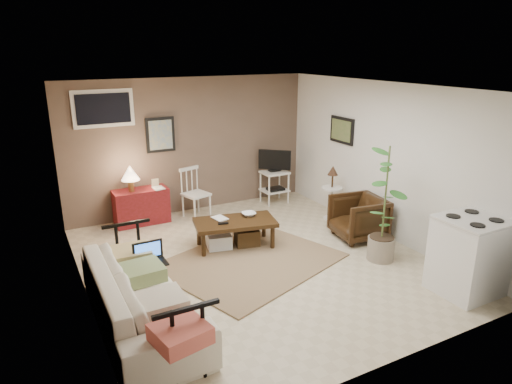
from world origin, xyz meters
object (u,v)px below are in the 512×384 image
armchair (358,216)px  potted_plant (385,200)px  red_console (140,203)px  coffee_table (235,231)px  sofa (140,286)px  spindle_chair (195,194)px  side_table (332,186)px  tv_stand (275,175)px  stove (469,255)px

armchair → potted_plant: 0.94m
red_console → coffee_table: bearing=-59.0°
sofa → spindle_chair: sofa is taller
red_console → spindle_chair: size_ratio=1.18×
red_console → side_table: bearing=-24.5°
sofa → red_console: 3.06m
red_console → armchair: 3.62m
tv_stand → potted_plant: bearing=-88.6°
potted_plant → coffee_table: bearing=140.6°
coffee_table → stove: bearing=-52.4°
red_console → stove: size_ratio=1.07×
coffee_table → spindle_chair: size_ratio=1.48×
coffee_table → side_table: size_ratio=1.35×
tv_stand → side_table: tv_stand is taller
sofa → spindle_chair: size_ratio=2.60×
red_console → tv_stand: bearing=-2.9°
red_console → stove: (2.92, -4.15, 0.12)m
potted_plant → sofa: bearing=179.5°
coffee_table → side_table: (2.00, 0.28, 0.34)m
potted_plant → stove: potted_plant is taller
red_console → tv_stand: (2.56, -0.13, 0.19)m
stove → red_console: bearing=125.2°
armchair → stove: size_ratio=0.77×
armchair → spindle_chair: bearing=-129.3°
sofa → side_table: 4.07m
side_table → stove: bearing=-91.2°
coffee_table → armchair: bearing=-17.8°
coffee_table → red_console: (-0.99, 1.64, 0.11)m
tv_stand → potted_plant: size_ratio=0.62×
tv_stand → side_table: size_ratio=1.08×
spindle_chair → tv_stand: (1.62, 0.00, 0.14)m
side_table → coffee_table: bearing=-172.1°
sofa → tv_stand: 4.36m
side_table → armchair: side_table is taller
sofa → armchair: 3.68m
sofa → armchair: sofa is taller
side_table → spindle_chair: bearing=148.9°
coffee_table → spindle_chair: bearing=91.6°
potted_plant → stove: bearing=-75.8°
potted_plant → spindle_chair: bearing=120.6°
side_table → potted_plant: size_ratio=0.58×
sofa → side_table: bearing=-66.9°
coffee_table → potted_plant: 2.22m
coffee_table → side_table: bearing=7.9°
sofa → stove: (3.68, -1.19, 0.03)m
spindle_chair → tv_stand: 1.62m
coffee_table → sofa: (-1.75, -1.32, 0.20)m
side_table → stove: size_ratio=0.99×
stove → armchair: bearing=92.3°
coffee_table → spindle_chair: (-0.04, 1.50, 0.16)m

